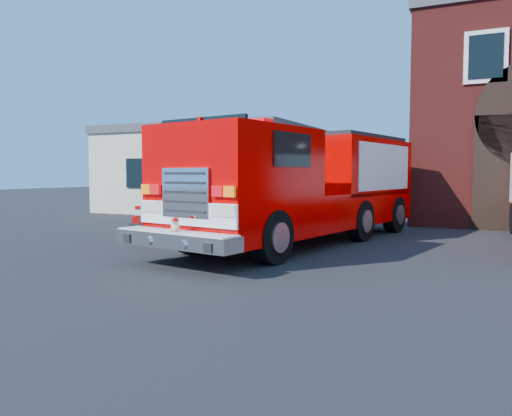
% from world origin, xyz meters
% --- Properties ---
extents(ground, '(100.00, 100.00, 0.00)m').
position_xyz_m(ground, '(0.00, 0.00, 0.00)').
color(ground, black).
rests_on(ground, ground).
extents(side_building, '(10.20, 8.20, 4.35)m').
position_xyz_m(side_building, '(-9.00, 13.00, 2.20)').
color(side_building, beige).
rests_on(side_building, ground).
extents(fire_engine, '(4.86, 10.83, 3.23)m').
position_xyz_m(fire_engine, '(-0.56, 3.44, 1.67)').
color(fire_engine, black).
rests_on(fire_engine, ground).
extents(pickup_truck, '(1.88, 5.11, 1.67)m').
position_xyz_m(pickup_truck, '(-4.54, 4.17, 0.79)').
color(pickup_truck, black).
rests_on(pickup_truck, ground).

